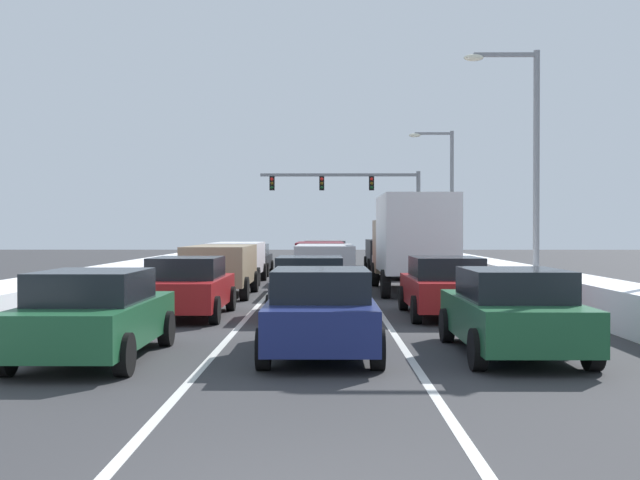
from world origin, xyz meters
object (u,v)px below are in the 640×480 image
Objects in this scene: street_lamp_right_mid at (526,148)px; sedan_white_right_lane_fourth at (395,261)px; sedan_charcoal_center_lane_second at (310,286)px; sedan_green_right_lane_nearest at (512,312)px; suv_black_right_lane_fifth at (386,252)px; street_lamp_right_far at (446,185)px; suv_tan_left_lane_third at (221,265)px; traffic_light_gantry at (362,193)px; suv_white_left_lane_fourth at (237,259)px; sedan_navy_center_lane_nearest at (321,311)px; sedan_black_left_lane_fifth at (251,259)px; suv_maroon_center_lane_fourth at (320,258)px; sedan_red_right_lane_second at (445,286)px; suv_gray_center_lane_fifth at (325,253)px; box_truck_right_lane_third at (412,238)px; suv_silver_center_lane_third at (325,264)px; sedan_green_left_lane_nearest at (94,315)px; sedan_red_left_lane_second at (188,287)px.

sedan_white_right_lane_fourth is at bearing 115.73° from street_lamp_right_mid.
sedan_green_right_lane_nearest is at bearing -59.88° from sedan_charcoal_center_lane_second.
suv_black_right_lane_fifth is 0.61× the size of street_lamp_right_far.
traffic_light_gantry is at bearing 77.84° from suv_tan_left_lane_third.
sedan_charcoal_center_lane_second is at bearing -75.07° from suv_white_left_lane_fourth.
sedan_green_right_lane_nearest is at bearing -0.68° from sedan_navy_center_lane_nearest.
suv_tan_left_lane_third is 1.09× the size of sedan_black_left_lane_fifth.
suv_maroon_center_lane_fourth is at bearing 90.45° from sedan_navy_center_lane_nearest.
suv_black_right_lane_fifth is at bearing 80.48° from sedan_charcoal_center_lane_second.
sedan_red_right_lane_second is at bearing -98.74° from street_lamp_right_far.
sedan_red_right_lane_second is 34.08m from traffic_light_gantry.
street_lamp_right_mid is (4.01, 7.71, 4.27)m from sedan_red_right_lane_second.
suv_maroon_center_lane_fourth is 5.98m from sedan_black_left_lane_fifth.
suv_white_left_lane_fourth is (-6.89, 18.43, 0.25)m from sedan_green_right_lane_nearest.
street_lamp_right_mid is at bearing -64.27° from sedan_white_right_lane_fourth.
suv_gray_center_lane_fifth reaches higher than sedan_white_right_lane_fourth.
suv_white_left_lane_fourth is at bearing -153.47° from sedan_white_right_lane_fourth.
box_truck_right_lane_third is 1.47× the size of suv_silver_center_lane_third.
traffic_light_gantry reaches higher than sedan_black_left_lane_fifth.
sedan_green_right_lane_nearest is 1.00× the size of sedan_white_right_lane_fourth.
sedan_white_right_lane_fourth is 12.37m from street_lamp_right_far.
sedan_white_right_lane_fourth is 23.44m from sedan_green_left_lane_nearest.
sedan_navy_center_lane_nearest is 1.00× the size of sedan_black_left_lane_fifth.
sedan_green_left_lane_nearest is at bearing -136.13° from sedan_red_right_lane_second.
sedan_red_right_lane_second is 0.92× the size of suv_gray_center_lane_fifth.
suv_black_right_lane_fifth is at bearing 73.06° from sedan_red_left_lane_second.
suv_gray_center_lane_fifth is 14.25m from suv_tan_left_lane_third.
suv_tan_left_lane_third is 12.15m from sedan_black_left_lane_fifth.
suv_white_left_lane_fourth reaches higher than sedan_red_right_lane_second.
suv_white_left_lane_fourth is 0.58× the size of street_lamp_right_mid.
box_truck_right_lane_third is (-0.21, 13.79, 1.14)m from sedan_green_right_lane_nearest.
sedan_red_right_lane_second and sedan_navy_center_lane_nearest have the same top height.
box_truck_right_lane_third reaches higher than suv_silver_center_lane_third.
suv_maroon_center_lane_fourth is 0.61× the size of street_lamp_right_far.
suv_maroon_center_lane_fourth is at bearing -55.21° from sedan_black_left_lane_fifth.
sedan_green_left_lane_nearest is at bearing -117.04° from sedan_charcoal_center_lane_second.
sedan_black_left_lane_fifth is at bearing 124.79° from suv_maroon_center_lane_fourth.
suv_white_left_lane_fourth is 12.29m from street_lamp_right_mid.
suv_silver_center_lane_third reaches higher than sedan_black_left_lane_fifth.
sedan_red_left_lane_second is at bearing -129.58° from box_truck_right_lane_third.
sedan_green_left_lane_nearest is 41.17m from traffic_light_gantry.
sedan_white_right_lane_fourth is 0.92× the size of suv_tan_left_lane_third.
sedan_green_right_lane_nearest is 33.29m from street_lamp_right_far.
suv_white_left_lane_fourth reaches higher than sedan_green_left_lane_nearest.
suv_silver_center_lane_third and suv_tan_left_lane_third have the same top height.
sedan_white_right_lane_fourth is at bearing 72.52° from sedan_green_left_lane_nearest.
sedan_green_left_lane_nearest is at bearing -171.35° from sedan_navy_center_lane_nearest.
traffic_light_gantry is at bearing 91.06° from sedan_green_right_lane_nearest.
suv_white_left_lane_fourth is at bearing -126.13° from suv_black_right_lane_fifth.
suv_silver_center_lane_third is 14.53m from sedan_green_left_lane_nearest.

